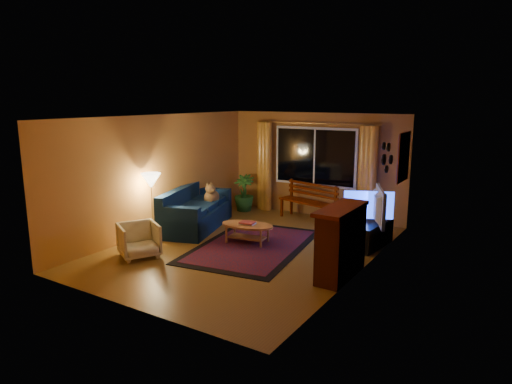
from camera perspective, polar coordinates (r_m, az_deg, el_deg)
The scene contains 22 objects.
floor at distance 8.87m, azimuth -1.04°, elevation -7.06°, with size 4.50×6.00×0.02m, color brown.
ceiling at distance 8.41m, azimuth -1.10°, elevation 9.44°, with size 4.50×6.00×0.02m, color white.
wall_back at distance 11.15m, azimuth 7.44°, elevation 3.40°, with size 4.50×0.02×2.50m, color #BC7836.
wall_left at distance 9.95m, azimuth -12.04°, elevation 2.24°, with size 0.02×6.00×2.50m, color #BC7836.
wall_right at distance 7.58m, azimuth 13.39°, elevation -0.75°, with size 0.02×6.00×2.50m, color #BC7836.
window at distance 11.07m, azimuth 7.32°, elevation 4.38°, with size 2.00×0.02×1.30m, color black.
curtain_rod at distance 10.96m, azimuth 7.33°, elevation 8.51°, with size 0.03×0.03×3.20m, color #BF8C3F.
curtain_left at distance 11.68m, azimuth 1.13°, elevation 3.22°, with size 0.36×0.36×2.24m, color #F9A535.
curtain_right at distance 10.57m, azimuth 13.78°, elevation 1.98°, with size 0.36×0.36×2.24m, color #F9A535.
bench at distance 10.82m, azimuth 6.46°, elevation -2.39°, with size 1.48×0.44×0.44m, color #551500.
potted_plant at distance 11.64m, azimuth -1.50°, elevation -0.10°, with size 0.52×0.52×0.93m, color #235B1E.
sofa at distance 10.17m, azimuth -7.46°, elevation -2.04°, with size 0.94×2.19×0.88m, color #0C2041.
dog at distance 10.47m, azimuth -5.57°, elevation -0.35°, with size 0.31×0.42×0.46m, color olive, non-canonical shape.
armchair at distance 8.56m, azimuth -14.43°, elevation -5.65°, with size 0.67×0.63×0.69m, color beige.
floor_lamp at distance 9.53m, azimuth -12.85°, elevation -1.77°, with size 0.22×0.22×1.34m, color #BF8C3F.
rug at distance 8.96m, azimuth -0.46°, elevation -6.72°, with size 1.94×3.06×0.02m, color maroon.
coffee_table at distance 9.09m, azimuth -1.10°, elevation -5.23°, with size 1.07×1.07×0.39m, color #B26937.
tv_console at distance 9.15m, azimuth 14.32°, elevation -5.19°, with size 0.38×1.15×0.48m, color black.
television at distance 9.00m, azimuth 14.50°, elevation -1.66°, with size 1.18×0.15×0.68m, color black.
fireplace at distance 7.46m, azimuth 10.60°, elevation -6.40°, with size 0.40×1.20×1.10m, color maroon.
mirror_cluster at distance 8.72m, azimuth 16.04°, elevation 4.39°, with size 0.06×0.60×0.56m, color black, non-canonical shape.
painting at distance 9.84m, azimuth 17.94°, elevation 4.18°, with size 0.04×0.76×0.96m, color #EB5126.
Camera 1 is at (4.60, -7.03, 2.84)m, focal length 32.00 mm.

